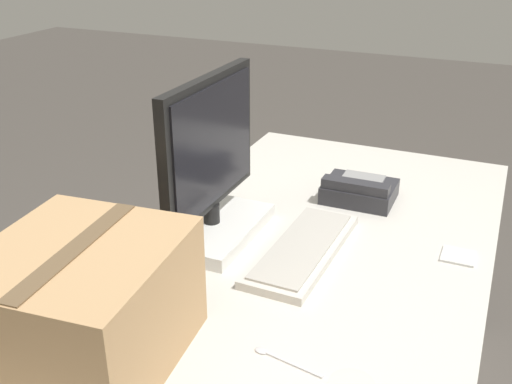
{
  "coord_description": "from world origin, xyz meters",
  "views": [
    {
      "loc": [
        -1.21,
        -0.42,
        1.5
      ],
      "look_at": [
        0.05,
        0.14,
        0.86
      ],
      "focal_mm": 42.0,
      "sensor_mm": 36.0,
      "label": 1
    }
  ],
  "objects": [
    {
      "name": "cardboard_box",
      "position": [
        -0.49,
        0.25,
        0.84
      ],
      "size": [
        0.41,
        0.37,
        0.25
      ],
      "rotation": [
        0.0,
        0.0,
        0.1
      ],
      "color": "tan",
      "rests_on": "office_desk"
    },
    {
      "name": "desk_phone",
      "position": [
        0.42,
        -0.04,
        0.75
      ],
      "size": [
        0.17,
        0.21,
        0.08
      ],
      "rotation": [
        0.0,
        0.0,
        0.01
      ],
      "color": "#2D2D33",
      "rests_on": "office_desk"
    },
    {
      "name": "keyboard",
      "position": [
        0.05,
        0.01,
        0.73
      ],
      "size": [
        0.45,
        0.18,
        0.03
      ],
      "rotation": [
        0.0,
        0.0,
        -0.02
      ],
      "color": "beige",
      "rests_on": "office_desk"
    },
    {
      "name": "sticky_note_pad",
      "position": [
        0.19,
        -0.36,
        0.72
      ],
      "size": [
        0.08,
        0.08,
        0.01
      ],
      "color": "silver",
      "rests_on": "office_desk"
    },
    {
      "name": "office_desk",
      "position": [
        0.0,
        0.0,
        0.36
      ],
      "size": [
        1.8,
        0.9,
        0.71
      ],
      "color": "beige",
      "rests_on": "ground_plane"
    },
    {
      "name": "spoon",
      "position": [
        -0.35,
        -0.09,
        0.71
      ],
      "size": [
        0.04,
        0.15,
        0.0
      ],
      "rotation": [
        0.0,
        0.0,
        1.39
      ],
      "color": "silver",
      "rests_on": "office_desk"
    },
    {
      "name": "monitor",
      "position": [
        0.05,
        0.26,
        0.88
      ],
      "size": [
        0.45,
        0.23,
        0.44
      ],
      "color": "white",
      "rests_on": "office_desk"
    }
  ]
}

